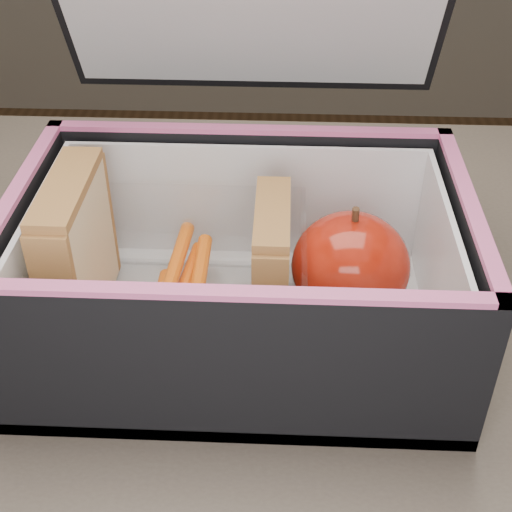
{
  "coord_description": "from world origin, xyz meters",
  "views": [
    {
      "loc": [
        0.06,
        -0.35,
        1.12
      ],
      "look_at": [
        0.04,
        0.05,
        0.81
      ],
      "focal_mm": 50.0,
      "sensor_mm": 36.0,
      "label": 1
    }
  ],
  "objects": [
    {
      "name": "sandwich_left",
      "position": [
        -0.09,
        0.04,
        0.82
      ],
      "size": [
        0.03,
        0.1,
        0.11
      ],
      "color": "beige",
      "rests_on": "plastic_tub"
    },
    {
      "name": "kitchen_table",
      "position": [
        0.0,
        0.0,
        0.66
      ],
      "size": [
        1.2,
        0.8,
        0.75
      ],
      "color": "brown",
      "rests_on": "ground"
    },
    {
      "name": "paper_napkin",
      "position": [
        0.11,
        0.05,
        0.77
      ],
      "size": [
        0.09,
        0.09,
        0.01
      ],
      "primitive_type": "cube",
      "rotation": [
        0.0,
        0.0,
        -0.26
      ],
      "color": "white",
      "rests_on": "lunch_bag"
    },
    {
      "name": "plastic_tub",
      "position": [
        -0.02,
        0.04,
        0.8
      ],
      "size": [
        0.18,
        0.13,
        0.07
      ],
      "primitive_type": null,
      "color": "white",
      "rests_on": "lunch_bag"
    },
    {
      "name": "sandwich_right",
      "position": [
        0.05,
        0.04,
        0.81
      ],
      "size": [
        0.02,
        0.08,
        0.09
      ],
      "color": "beige",
      "rests_on": "plastic_tub"
    },
    {
      "name": "carrot_sticks",
      "position": [
        -0.02,
        0.04,
        0.78
      ],
      "size": [
        0.05,
        0.15,
        0.03
      ],
      "color": "orange",
      "rests_on": "plastic_tub"
    },
    {
      "name": "lunch_bag",
      "position": [
        0.03,
        0.05,
        0.82
      ],
      "size": [
        0.31,
        0.29,
        0.29
      ],
      "color": "black",
      "rests_on": "kitchen_table"
    },
    {
      "name": "red_apple",
      "position": [
        0.11,
        0.05,
        0.81
      ],
      "size": [
        0.1,
        0.1,
        0.09
      ],
      "rotation": [
        0.0,
        0.0,
        -0.21
      ],
      "color": "#8E1206",
      "rests_on": "paper_napkin"
    }
  ]
}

